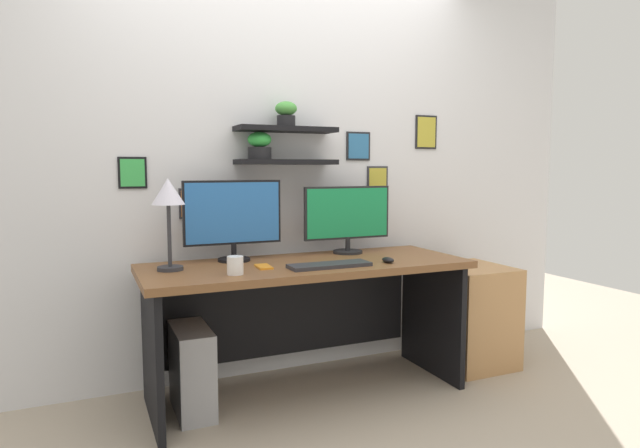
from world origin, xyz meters
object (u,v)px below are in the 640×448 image
object	(u,v)px
monitor_right	(347,217)
computer_mouse	(388,260)
drawer_cabinet	(470,315)
computer_tower_left	(192,370)
coffee_mug	(235,265)
keyboard	(330,265)
desk_lamp	(168,199)
monitor_left	(233,217)
cell_phone	(264,267)
desk	(303,297)

from	to	relation	value
monitor_right	computer_mouse	distance (m)	0.45
computer_mouse	drawer_cabinet	xyz separation A→B (m)	(0.75, 0.21, -0.44)
monitor_right	computer_tower_left	distance (m)	1.26
monitor_right	coffee_mug	distance (m)	0.91
keyboard	desk_lamp	distance (m)	0.89
monitor_left	drawer_cabinet	size ratio (longest dim) A/B	0.86
monitor_left	computer_mouse	world-z (taller)	monitor_left
monitor_left	cell_phone	size ratio (longest dim) A/B	3.95
keyboard	computer_mouse	distance (m)	0.35
desk	computer_mouse	size ratio (longest dim) A/B	19.88
computer_mouse	drawer_cabinet	bearing A→B (deg)	15.46
computer_mouse	desk_lamp	xyz separation A→B (m)	(-1.13, 0.25, 0.35)
desk	desk_lamp	world-z (taller)	desk_lamp
monitor_right	computer_tower_left	size ratio (longest dim) A/B	1.25
desk_lamp	computer_tower_left	bearing A→B (deg)	-22.91
monitor_left	drawer_cabinet	xyz separation A→B (m)	(1.51, -0.20, -0.68)
desk	cell_phone	world-z (taller)	cell_phone
desk_lamp	drawer_cabinet	distance (m)	2.04
desk	coffee_mug	xyz separation A→B (m)	(-0.45, -0.23, 0.25)
desk	computer_mouse	xyz separation A→B (m)	(0.41, -0.24, 0.22)
monitor_right	coffee_mug	bearing A→B (deg)	-154.08
desk	desk_lamp	distance (m)	0.92
computer_tower_left	monitor_right	bearing A→B (deg)	10.79
cell_phone	coffee_mug	bearing A→B (deg)	-142.85
monitor_left	computer_mouse	bearing A→B (deg)	-27.81
computer_mouse	drawer_cabinet	distance (m)	0.89
computer_mouse	cell_phone	distance (m)	0.68
monitor_left	cell_phone	bearing A→B (deg)	-71.50
desk_lamp	keyboard	bearing A→B (deg)	-17.13
drawer_cabinet	cell_phone	bearing A→B (deg)	-177.05
keyboard	computer_tower_left	bearing A→B (deg)	163.64
computer_mouse	monitor_left	bearing A→B (deg)	152.19
keyboard	cell_phone	world-z (taller)	keyboard
desk	monitor_left	distance (m)	0.60
desk_lamp	computer_tower_left	distance (m)	0.89
desk	computer_tower_left	xyz separation A→B (m)	(-0.64, -0.03, -0.32)
coffee_mug	computer_mouse	bearing A→B (deg)	-0.65
computer_tower_left	desk_lamp	bearing A→B (deg)	157.09
computer_mouse	coffee_mug	xyz separation A→B (m)	(-0.86, 0.01, 0.03)
keyboard	desk_lamp	xyz separation A→B (m)	(-0.78, 0.24, 0.35)
drawer_cabinet	computer_tower_left	distance (m)	1.79
drawer_cabinet	computer_mouse	bearing A→B (deg)	-164.54
cell_phone	coffee_mug	xyz separation A→B (m)	(-0.18, -0.12, 0.04)
monitor_left	computer_tower_left	bearing A→B (deg)	-145.98
coffee_mug	computer_tower_left	distance (m)	0.63
keyboard	desk_lamp	size ratio (longest dim) A/B	0.94
monitor_right	keyboard	xyz separation A→B (m)	(-0.30, -0.39, -0.21)
desk	monitor_left	size ratio (longest dim) A/B	3.24
desk	computer_mouse	bearing A→B (deg)	-30.76
coffee_mug	monitor_left	bearing A→B (deg)	76.46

